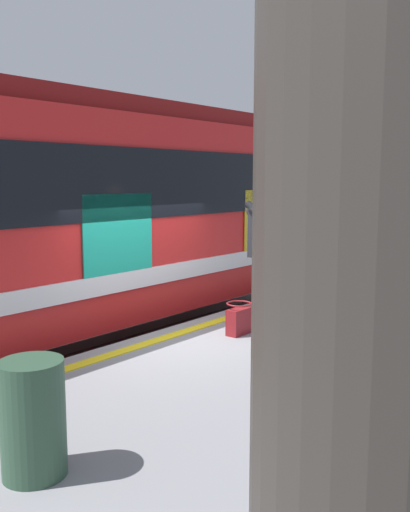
{
  "coord_description": "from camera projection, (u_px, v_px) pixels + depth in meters",
  "views": [
    {
      "loc": [
        4.99,
        4.73,
        2.84
      ],
      "look_at": [
        -0.39,
        0.3,
        1.88
      ],
      "focal_mm": 39.18,
      "sensor_mm": 36.0,
      "label": 1
    }
  ],
  "objects": [
    {
      "name": "track_rail_near",
      "position": [
        105.0,
        375.0,
        7.94
      ],
      "size": [
        20.93,
        0.08,
        0.16
      ],
      "primitive_type": "cube",
      "color": "slate",
      "rests_on": "ground"
    },
    {
      "name": "track_rail_far",
      "position": [
        45.0,
        355.0,
        8.84
      ],
      "size": [
        20.93,
        0.08,
        0.16
      ],
      "primitive_type": "cube",
      "color": "slate",
      "rests_on": "ground"
    },
    {
      "name": "ground_plane",
      "position": [
        168.0,
        401.0,
        7.18
      ],
      "size": [
        24.15,
        24.15,
        0.0
      ],
      "primitive_type": "plane",
      "color": "#3D3D3F"
    },
    {
      "name": "safety_line",
      "position": [
        185.0,
        331.0,
        6.86
      ],
      "size": [
        15.78,
        0.16,
        0.01
      ],
      "primitive_type": "cube",
      "color": "yellow",
      "rests_on": "platform"
    },
    {
      "name": "passenger",
      "position": [
        264.0,
        246.0,
        6.93
      ],
      "size": [
        0.57,
        0.55,
        1.75
      ],
      "color": "brown",
      "rests_on": "platform"
    },
    {
      "name": "train_carriage",
      "position": [
        132.0,
        206.0,
        9.02
      ],
      "size": [
        9.25,
        2.97,
        3.75
      ],
      "color": "red",
      "rests_on": "ground"
    },
    {
      "name": "platform",
      "position": [
        350.0,
        418.0,
        5.55
      ],
      "size": [
        16.1,
        4.99,
        0.98
      ],
      "primitive_type": "cube",
      "color": "gray",
      "rests_on": "ground"
    },
    {
      "name": "trash_bin",
      "position": [
        33.0,
        418.0,
        3.5
      ],
      "size": [
        0.41,
        0.41,
        0.75
      ],
      "primitive_type": "cylinder",
      "color": "#2D4C38",
      "rests_on": "platform"
    },
    {
      "name": "handbag",
      "position": [
        239.0,
        319.0,
        6.74
      ],
      "size": [
        0.35,
        0.31,
        0.39
      ],
      "color": "maroon",
      "rests_on": "platform"
    },
    {
      "name": "station_column",
      "position": [
        404.0,
        321.0,
        0.79
      ],
      "size": [
        0.43,
        0.43,
        3.33
      ],
      "primitive_type": "cylinder",
      "color": "#38332D",
      "rests_on": "platform"
    }
  ]
}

